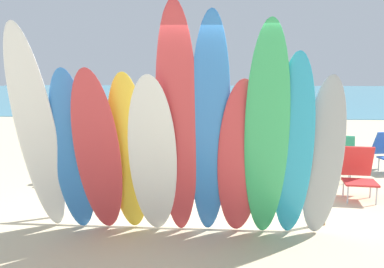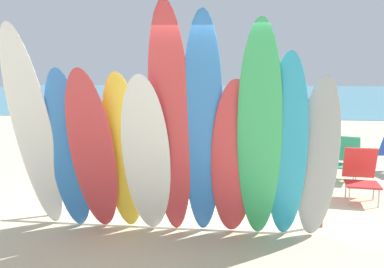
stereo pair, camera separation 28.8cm
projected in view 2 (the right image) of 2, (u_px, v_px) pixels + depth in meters
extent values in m
plane|color=beige|center=(226.00, 115.00, 19.42)|extent=(60.00, 60.00, 0.00)
cube|color=teal|center=(235.00, 94.00, 37.39)|extent=(60.00, 40.00, 0.02)
cylinder|color=brown|center=(54.00, 195.00, 5.87)|extent=(0.07, 0.07, 0.58)
cylinder|color=brown|center=(321.00, 206.00, 5.42)|extent=(0.07, 0.07, 0.58)
cylinder|color=brown|center=(182.00, 180.00, 5.60)|extent=(3.80, 0.06, 0.06)
ellipsoid|color=white|center=(33.00, 133.00, 5.02)|extent=(0.54, 0.93, 2.58)
ellipsoid|color=#337AD1|center=(69.00, 152.00, 5.09)|extent=(0.53, 0.67, 2.08)
ellipsoid|color=#D13D42|center=(93.00, 154.00, 4.99)|extent=(0.56, 0.81, 2.09)
ellipsoid|color=yellow|center=(124.00, 155.00, 5.07)|extent=(0.52, 0.67, 2.04)
ellipsoid|color=white|center=(146.00, 159.00, 4.89)|extent=(0.61, 0.86, 2.02)
ellipsoid|color=#D13D42|center=(171.00, 128.00, 4.76)|extent=(0.51, 0.94, 2.77)
ellipsoid|color=#337AD1|center=(203.00, 132.00, 4.77)|extent=(0.54, 0.96, 2.68)
ellipsoid|color=#D13D42|center=(234.00, 161.00, 4.87)|extent=(0.58, 0.75, 1.97)
ellipsoid|color=#38B266|center=(259.00, 139.00, 4.63)|extent=(0.55, 1.01, 2.57)
ellipsoid|color=#289EC6|center=(287.00, 152.00, 4.70)|extent=(0.52, 0.88, 2.26)
ellipsoid|color=#999EA3|center=(318.00, 161.00, 4.77)|extent=(0.47, 0.65, 2.01)
cylinder|color=tan|center=(283.00, 141.00, 9.85)|extent=(0.12, 0.12, 0.78)
cylinder|color=tan|center=(296.00, 140.00, 9.89)|extent=(0.12, 0.12, 0.78)
cube|color=#2D4CB2|center=(290.00, 127.00, 9.82)|extent=(0.42, 0.26, 0.19)
cube|color=#DB333D|center=(290.00, 111.00, 9.76)|extent=(0.44, 0.31, 0.61)
sphere|color=tan|center=(291.00, 94.00, 9.70)|extent=(0.22, 0.22, 0.22)
cylinder|color=tan|center=(280.00, 110.00, 9.72)|extent=(0.10, 0.10, 0.54)
cylinder|color=tan|center=(301.00, 110.00, 9.79)|extent=(0.10, 0.10, 0.54)
cylinder|color=brown|center=(137.00, 153.00, 8.34)|extent=(0.12, 0.12, 0.81)
cylinder|color=brown|center=(129.00, 156.00, 8.03)|extent=(0.12, 0.12, 0.81)
cube|color=#DB333D|center=(132.00, 137.00, 8.13)|extent=(0.44, 0.27, 0.19)
cube|color=#B23399|center=(132.00, 118.00, 8.07)|extent=(0.31, 0.46, 0.63)
sphere|color=brown|center=(132.00, 96.00, 8.01)|extent=(0.23, 0.23, 0.23)
cylinder|color=brown|center=(139.00, 115.00, 8.31)|extent=(0.10, 0.10, 0.56)
cylinder|color=brown|center=(125.00, 118.00, 7.82)|extent=(0.10, 0.10, 0.56)
cylinder|color=#B7B7BC|center=(329.00, 175.00, 7.60)|extent=(0.02, 0.02, 0.28)
cylinder|color=#B7B7BC|center=(353.00, 178.00, 7.41)|extent=(0.02, 0.02, 0.28)
cylinder|color=#B7B7BC|center=(332.00, 171.00, 7.93)|extent=(0.02, 0.02, 0.28)
cylinder|color=#B7B7BC|center=(356.00, 173.00, 7.74)|extent=(0.02, 0.02, 0.28)
cube|color=#2D9370|center=(343.00, 166.00, 7.65)|extent=(0.63, 0.60, 0.03)
cube|color=#2D9370|center=(346.00, 149.00, 7.90)|extent=(0.56, 0.41, 0.52)
cylinder|color=#B7B7BC|center=(349.00, 197.00, 6.30)|extent=(0.02, 0.02, 0.28)
cylinder|color=#B7B7BC|center=(379.00, 199.00, 6.21)|extent=(0.02, 0.02, 0.28)
cylinder|color=#B7B7BC|center=(346.00, 190.00, 6.66)|extent=(0.02, 0.02, 0.28)
cylinder|color=#B7B7BC|center=(374.00, 191.00, 6.57)|extent=(0.02, 0.02, 0.28)
cube|color=red|center=(362.00, 184.00, 6.41)|extent=(0.54, 0.50, 0.03)
cube|color=red|center=(360.00, 163.00, 6.68)|extent=(0.52, 0.27, 0.52)
ellipsoid|color=#4C515B|center=(296.00, 100.00, 27.27)|extent=(3.66, 0.66, 0.29)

